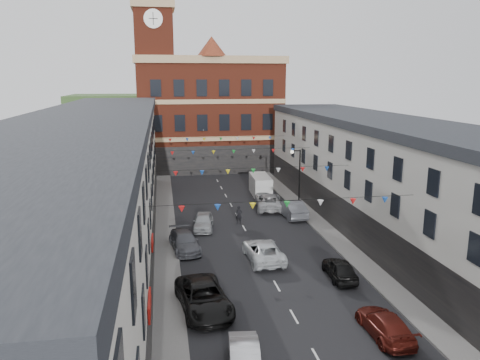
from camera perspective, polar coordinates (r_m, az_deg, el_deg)
ground at (r=34.38m, az=2.87°, el=-10.00°), size 160.00×160.00×0.00m
pavement_left at (r=35.50m, az=-8.93°, el=-9.27°), size 1.80×64.00×0.15m
pavement_right at (r=38.10m, az=12.50°, el=-7.90°), size 1.80×64.00×0.15m
terrace_left at (r=33.31m, az=-17.63°, el=-1.63°), size 8.40×56.00×10.70m
terrace_right at (r=38.01m, az=20.24°, el=-0.91°), size 8.40×56.00×9.70m
civic_building at (r=69.52m, az=-3.82°, el=8.21°), size 20.60×13.30×18.50m
clock_tower at (r=66.08m, az=-10.32°, el=13.73°), size 5.60×5.60×30.00m
distant_hill at (r=93.44m, az=-7.76°, el=7.23°), size 40.00×14.00×10.00m
street_lamp at (r=47.90m, az=7.00°, el=1.21°), size 1.10×0.36×6.00m
car_left_b at (r=22.56m, az=0.59°, el=-20.99°), size 1.77×4.03×1.29m
car_left_c at (r=27.59m, az=-4.45°, el=-14.08°), size 3.34×5.97×1.58m
car_left_d at (r=36.67m, az=-6.79°, el=-7.45°), size 2.57×5.02×1.39m
car_left_e at (r=41.40m, az=-4.50°, el=-5.06°), size 2.25×4.39×1.43m
car_right_c at (r=26.24m, az=17.25°, el=-16.47°), size 1.79×4.39×1.27m
car_right_d at (r=32.26m, az=12.05°, el=-10.52°), size 1.80×4.01×1.34m
car_right_e at (r=45.23m, az=6.27°, el=-3.45°), size 2.10×5.12×1.65m
car_right_f at (r=47.78m, az=3.53°, el=-2.59°), size 3.34×5.95×1.57m
moving_car at (r=34.52m, az=2.87°, el=-8.60°), size 2.55×5.29×1.45m
white_van at (r=53.29m, az=2.50°, el=-0.65°), size 2.14×5.11×2.23m
pedestrian at (r=42.73m, az=-0.13°, el=-4.29°), size 0.71×0.58×1.68m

